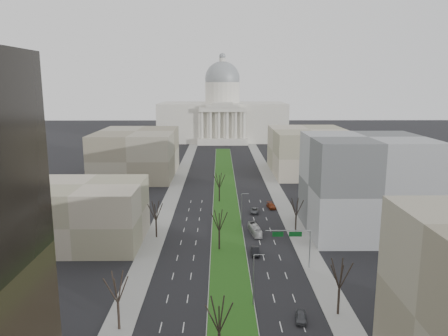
{
  "coord_description": "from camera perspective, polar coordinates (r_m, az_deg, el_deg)",
  "views": [
    {
      "loc": [
        -1.89,
        -12.46,
        36.93
      ],
      "look_at": [
        -0.61,
        112.89,
        12.24
      ],
      "focal_mm": 35.0,
      "sensor_mm": 36.0,
      "label": 1
    }
  ],
  "objects": [
    {
      "name": "ground",
      "position": [
        137.52,
        0.22,
        -4.44
      ],
      "size": [
        600.0,
        600.0,
        0.0
      ],
      "primitive_type": "plane",
      "color": "black",
      "rests_on": "ground"
    },
    {
      "name": "median",
      "position": [
        136.52,
        0.23,
        -4.51
      ],
      "size": [
        8.0,
        222.03,
        0.2
      ],
      "color": "#999993",
      "rests_on": "ground"
    },
    {
      "name": "sidewalk_left",
      "position": [
        114.67,
        -8.46,
        -7.73
      ],
      "size": [
        5.0,
        330.0,
        0.15
      ],
      "primitive_type": "cube",
      "color": "gray",
      "rests_on": "ground"
    },
    {
      "name": "sidewalk_right",
      "position": [
        115.25,
        9.21,
        -7.66
      ],
      "size": [
        5.0,
        330.0,
        0.15
      ],
      "primitive_type": "cube",
      "color": "gray",
      "rests_on": "ground"
    },
    {
      "name": "capitol",
      "position": [
        282.8,
        -0.2,
        6.96
      ],
      "size": [
        80.0,
        46.0,
        55.0
      ],
      "color": "beige",
      "rests_on": "ground"
    },
    {
      "name": "building_beige_left",
      "position": [
        106.59,
        -17.62,
        -5.71
      ],
      "size": [
        26.0,
        22.0,
        14.0
      ],
      "primitive_type": "cube",
      "color": "#9B9578",
      "rests_on": "ground"
    },
    {
      "name": "building_grey_right",
      "position": [
        113.23,
        17.92,
        -2.13
      ],
      "size": [
        28.0,
        26.0,
        24.0
      ],
      "primitive_type": "cube",
      "color": "#5D6062",
      "rests_on": "ground"
    },
    {
      "name": "building_far_left",
      "position": [
        177.82,
        -11.32,
        1.89
      ],
      "size": [
        30.0,
        40.0,
        18.0
      ],
      "primitive_type": "cube",
      "color": "gray",
      "rests_on": "ground"
    },
    {
      "name": "building_far_right",
      "position": [
        183.39,
        11.03,
        2.17
      ],
      "size": [
        30.0,
        40.0,
        18.0
      ],
      "primitive_type": "cube",
      "color": "#9B9578",
      "rests_on": "ground"
    },
    {
      "name": "tree_left_mid",
      "position": [
        69.18,
        -13.78,
        -14.84
      ],
      "size": [
        5.4,
        5.4,
        9.72
      ],
      "color": "black",
      "rests_on": "ground"
    },
    {
      "name": "tree_left_far",
      "position": [
        105.98,
        -8.91,
        -5.49
      ],
      "size": [
        5.28,
        5.28,
        9.5
      ],
      "color": "black",
      "rests_on": "ground"
    },
    {
      "name": "tree_right_mid",
      "position": [
        73.53,
        14.92,
        -13.15
      ],
      "size": [
        5.52,
        5.52,
        9.94
      ],
      "color": "black",
      "rests_on": "ground"
    },
    {
      "name": "tree_right_far",
      "position": [
        110.46,
        9.42,
        -4.99
      ],
      "size": [
        5.04,
        5.04,
        9.07
      ],
      "color": "black",
      "rests_on": "ground"
    },
    {
      "name": "tree_median_a",
      "position": [
        60.4,
        -0.65,
        -18.57
      ],
      "size": [
        5.4,
        5.4,
        9.72
      ],
      "color": "black",
      "rests_on": "ground"
    },
    {
      "name": "tree_median_b",
      "position": [
        97.18,
        -0.63,
        -6.8
      ],
      "size": [
        5.4,
        5.4,
        9.72
      ],
      "color": "black",
      "rests_on": "ground"
    },
    {
      "name": "tree_median_c",
      "position": [
        135.8,
        -0.62,
        -1.59
      ],
      "size": [
        5.4,
        5.4,
        9.72
      ],
      "color": "black",
      "rests_on": "ground"
    },
    {
      "name": "streetlamp_median_b",
      "position": [
        74.93,
        3.92,
        -14.27
      ],
      "size": [
        1.9,
        0.2,
        9.16
      ],
      "color": "gray",
      "rests_on": "ground"
    },
    {
      "name": "streetlamp_median_c",
      "position": [
        112.3,
        2.33,
        -5.49
      ],
      "size": [
        1.9,
        0.2,
        9.16
      ],
      "color": "gray",
      "rests_on": "ground"
    },
    {
      "name": "mast_arm_signs",
      "position": [
        89.39,
        9.48,
        -9.19
      ],
      "size": [
        9.12,
        0.24,
        8.09
      ],
      "color": "gray",
      "rests_on": "ground"
    },
    {
      "name": "car_grey_near",
      "position": [
        73.46,
        10.01,
        -18.61
      ],
      "size": [
        2.1,
        4.2,
        1.38
      ],
      "primitive_type": "imported",
      "rotation": [
        0.0,
        0.0,
        -0.12
      ],
      "color": "#43454A",
      "rests_on": "ground"
    },
    {
      "name": "car_black",
      "position": [
        96.94,
        4.09,
        -10.78
      ],
      "size": [
        1.67,
        4.76,
        1.57
      ],
      "primitive_type": "imported",
      "rotation": [
        0.0,
        0.0,
        -0.0
      ],
      "color": "black",
      "rests_on": "ground"
    },
    {
      "name": "car_red",
      "position": [
        131.19,
        6.19,
        -4.94
      ],
      "size": [
        2.76,
        5.35,
        1.49
      ],
      "primitive_type": "imported",
      "rotation": [
        0.0,
        0.0,
        0.14
      ],
      "color": "maroon",
      "rests_on": "ground"
    },
    {
      "name": "car_grey_far",
      "position": [
        126.32,
        3.99,
        -5.56
      ],
      "size": [
        2.7,
        5.12,
        1.37
      ],
      "primitive_type": "imported",
      "rotation": [
        0.0,
        0.0,
        -0.09
      ],
      "color": "#53565B",
      "rests_on": "ground"
    },
    {
      "name": "box_van",
      "position": [
        109.13,
        4.07,
        -8.04
      ],
      "size": [
        3.0,
        8.3,
        2.26
      ],
      "primitive_type": "imported",
      "rotation": [
        0.0,
        0.0,
        0.14
      ],
      "color": "#BBBBBB",
      "rests_on": "ground"
    }
  ]
}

